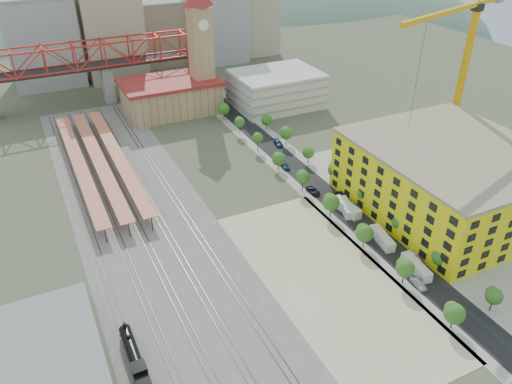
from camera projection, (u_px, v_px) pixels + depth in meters
name	position (u px, v px, depth m)	size (l,w,h in m)	color
ground	(279.00, 208.00, 140.62)	(400.00, 400.00, 0.00)	#474C38
ballast_strip	(137.00, 208.00, 140.62)	(36.00, 165.00, 0.06)	#605E59
dirt_lot	(328.00, 279.00, 114.89)	(28.00, 67.00, 0.06)	tan
street_asphalt	(301.00, 173.00, 158.11)	(12.00, 170.00, 0.06)	black
sidewalk_west	(286.00, 177.00, 156.07)	(3.00, 170.00, 0.04)	gray
sidewalk_east	(316.00, 169.00, 160.17)	(3.00, 170.00, 0.04)	gray
construction_pad	(451.00, 205.00, 142.03)	(50.00, 90.00, 0.06)	gray
rail_tracks	(131.00, 209.00, 139.88)	(26.56, 160.00, 0.18)	#382B23
platform_canopies	(98.00, 159.00, 157.84)	(16.00, 80.00, 4.12)	#BE5D49
station_hall	(171.00, 96.00, 198.35)	(38.00, 24.00, 13.10)	tan
clock_tower	(200.00, 37.00, 190.24)	(12.00, 12.00, 52.00)	tan
parking_garage	(276.00, 89.00, 204.26)	(34.00, 26.00, 14.00)	silver
truss_bridge	(104.00, 57.00, 202.24)	(94.00, 9.60, 25.60)	gray
construction_building	(450.00, 179.00, 136.04)	(44.60, 50.60, 18.80)	yellow
warehouse	(40.00, 363.00, 91.60)	(22.00, 32.00, 5.00)	gray
street_trees	(318.00, 187.00, 150.44)	(15.40, 124.40, 8.00)	#2E5D1C
skyline	(155.00, 20.00, 241.02)	(133.00, 46.00, 60.00)	#9EA0A3
distant_hills	(173.00, 118.00, 398.73)	(647.00, 264.00, 227.00)	#4C6B59
locomotive	(136.00, 361.00, 92.64)	(2.60, 20.06, 5.02)	black
tower_crane	(462.00, 53.00, 148.00)	(51.84, 17.68, 57.31)	#E4A40E
site_trailer_a	(416.00, 267.00, 116.64)	(2.45, 9.31, 2.55)	silver
site_trailer_b	(382.00, 238.00, 126.33)	(2.46, 9.36, 2.56)	silver
site_trailer_c	(347.00, 208.00, 138.33)	(2.62, 9.97, 2.73)	silver
site_trailer_d	(346.00, 207.00, 138.64)	(2.40, 9.10, 2.49)	silver
car_0	(418.00, 284.00, 112.44)	(1.88, 4.68, 1.59)	silver
car_1	(363.00, 235.00, 128.43)	(1.60, 4.60, 1.52)	#AEADB3
car_2	(313.00, 191.00, 147.34)	(2.37, 5.14, 1.43)	black
car_3	(285.00, 166.00, 160.75)	(2.12, 5.21, 1.51)	navy
car_4	(414.00, 256.00, 121.05)	(1.72, 4.29, 1.46)	white
car_5	(353.00, 205.00, 140.65)	(1.43, 4.10, 1.35)	gray
car_6	(342.00, 196.00, 144.79)	(2.29, 4.96, 1.38)	black
car_7	(278.00, 143.00, 174.97)	(2.24, 5.52, 1.60)	navy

